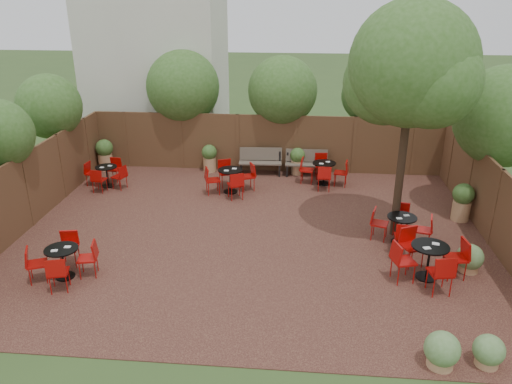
{
  "coord_description": "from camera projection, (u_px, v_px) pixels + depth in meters",
  "views": [
    {
      "loc": [
        1.17,
        -11.74,
        5.99
      ],
      "look_at": [
        0.05,
        0.5,
        1.0
      ],
      "focal_mm": 35.32,
      "sensor_mm": 36.0,
      "label": 1
    }
  ],
  "objects": [
    {
      "name": "courtyard_paving",
      "position": [
        252.0,
        234.0,
        13.18
      ],
      "size": [
        12.0,
        10.0,
        0.02
      ],
      "primitive_type": "cube",
      "color": "#371916",
      "rests_on": "ground"
    },
    {
      "name": "courtyard_tree",
      "position": [
        412.0,
        72.0,
        11.6
      ],
      "size": [
        3.01,
        2.96,
        5.84
      ],
      "rotation": [
        0.0,
        0.0,
        -0.28
      ],
      "color": "black",
      "rests_on": "courtyard_paving"
    },
    {
      "name": "fence_back",
      "position": [
        266.0,
        143.0,
        17.42
      ],
      "size": [
        12.0,
        0.08,
        2.0
      ],
      "primitive_type": "cube",
      "color": "#4C331C",
      "rests_on": "ground"
    },
    {
      "name": "bistro_tables",
      "position": [
        268.0,
        208.0,
        13.68
      ],
      "size": [
        10.62,
        7.8,
        0.92
      ],
      "color": "black",
      "rests_on": "courtyard_paving"
    },
    {
      "name": "neighbour_building",
      "position": [
        157.0,
        44.0,
        19.44
      ],
      "size": [
        5.0,
        4.0,
        8.0
      ],
      "primitive_type": "cube",
      "color": "beige",
      "rests_on": "ground"
    },
    {
      "name": "fence_right",
      "position": [
        496.0,
        208.0,
        12.3
      ],
      "size": [
        0.08,
        10.0,
        2.0
      ],
      "primitive_type": "cube",
      "color": "#4C331C",
      "rests_on": "ground"
    },
    {
      "name": "low_shrubs",
      "position": [
        465.0,
        310.0,
        9.53
      ],
      "size": [
        2.0,
        3.85,
        0.65
      ],
      "color": "tan",
      "rests_on": "courtyard_paving"
    },
    {
      "name": "planters",
      "position": [
        253.0,
        167.0,
        16.42
      ],
      "size": [
        11.89,
        3.86,
        1.09
      ],
      "color": "tan",
      "rests_on": "courtyard_paving"
    },
    {
      "name": "fence_left",
      "position": [
        27.0,
        191.0,
        13.31
      ],
      "size": [
        0.08,
        10.0,
        2.0
      ],
      "primitive_type": "cube",
      "color": "#4C331C",
      "rests_on": "ground"
    },
    {
      "name": "overhang_foliage",
      "position": [
        224.0,
        109.0,
        14.63
      ],
      "size": [
        15.98,
        10.8,
        2.73
      ],
      "color": "#31581C",
      "rests_on": "ground"
    },
    {
      "name": "ground",
      "position": [
        252.0,
        234.0,
        13.18
      ],
      "size": [
        80.0,
        80.0,
        0.0
      ],
      "primitive_type": "plane",
      "color": "#354F23",
      "rests_on": "ground"
    },
    {
      "name": "park_bench_right",
      "position": [
        306.0,
        162.0,
        17.15
      ],
      "size": [
        1.43,
        0.46,
        0.88
      ],
      "rotation": [
        0.0,
        0.0,
        -0.0
      ],
      "color": "brown",
      "rests_on": "courtyard_paving"
    },
    {
      "name": "park_bench_left",
      "position": [
        260.0,
        161.0,
        17.28
      ],
      "size": [
        1.47,
        0.54,
        0.9
      ],
      "rotation": [
        0.0,
        0.0,
        0.05
      ],
      "color": "brown",
      "rests_on": "courtyard_paving"
    }
  ]
}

